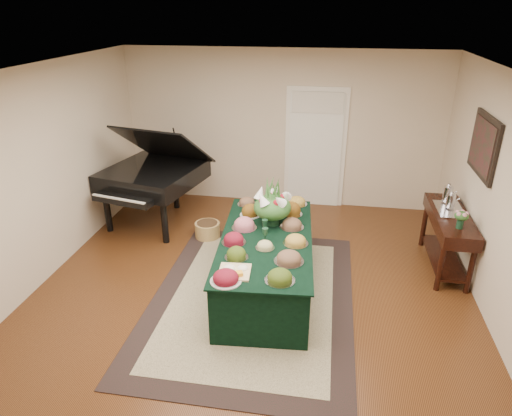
% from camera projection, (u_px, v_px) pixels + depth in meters
% --- Properties ---
extents(ground, '(6.00, 6.00, 0.00)m').
position_uv_depth(ground, '(252.00, 293.00, 5.77)').
color(ground, black).
rests_on(ground, ground).
extents(area_rug, '(2.45, 3.43, 0.01)m').
position_uv_depth(area_rug, '(253.00, 298.00, 5.66)').
color(area_rug, black).
rests_on(area_rug, ground).
extents(kitchen_doorway, '(1.05, 0.07, 2.10)m').
position_uv_depth(kitchen_doorway, '(315.00, 150.00, 7.93)').
color(kitchen_doorway, white).
rests_on(kitchen_doorway, ground).
extents(buffet_table, '(1.28, 2.42, 0.73)m').
position_uv_depth(buffet_table, '(266.00, 263.00, 5.72)').
color(buffet_table, black).
rests_on(buffet_table, ground).
extents(food_platters, '(1.07, 2.40, 0.14)m').
position_uv_depth(food_platters, '(267.00, 232.00, 5.61)').
color(food_platters, silver).
rests_on(food_platters, buffet_table).
extents(cutting_board, '(0.36, 0.36, 0.10)m').
position_uv_depth(cutting_board, '(235.00, 269.00, 4.85)').
color(cutting_board, tan).
rests_on(cutting_board, buffet_table).
extents(green_goblets, '(0.12, 0.30, 0.18)m').
position_uv_depth(green_goblets, '(265.00, 230.00, 5.56)').
color(green_goblets, '#163722').
rests_on(green_goblets, buffet_table).
extents(floral_centerpiece, '(0.50, 0.50, 0.50)m').
position_uv_depth(floral_centerpiece, '(272.00, 203.00, 5.81)').
color(floral_centerpiece, '#163722').
rests_on(floral_centerpiece, buffet_table).
extents(grand_piano, '(1.72, 1.85, 1.68)m').
position_uv_depth(grand_piano, '(153.00, 175.00, 7.30)').
color(grand_piano, black).
rests_on(grand_piano, ground).
extents(wicker_basket, '(0.39, 0.39, 0.24)m').
position_uv_depth(wicker_basket, '(208.00, 230.00, 7.11)').
color(wicker_basket, '#9E783F').
rests_on(wicker_basket, ground).
extents(mahogany_sideboard, '(0.45, 1.43, 0.81)m').
position_uv_depth(mahogany_sideboard, '(449.00, 226.00, 6.10)').
color(mahogany_sideboard, black).
rests_on(mahogany_sideboard, ground).
extents(tea_service, '(0.34, 0.58, 0.30)m').
position_uv_depth(tea_service, '(449.00, 199.00, 6.18)').
color(tea_service, silver).
rests_on(tea_service, mahogany_sideboard).
extents(pink_bouquet, '(0.19, 0.19, 0.24)m').
position_uv_depth(pink_bouquet, '(461.00, 216.00, 5.58)').
color(pink_bouquet, '#163722').
rests_on(pink_bouquet, mahogany_sideboard).
extents(wall_painting, '(0.05, 0.95, 0.75)m').
position_uv_depth(wall_painting, '(484.00, 146.00, 5.61)').
color(wall_painting, black).
rests_on(wall_painting, ground).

